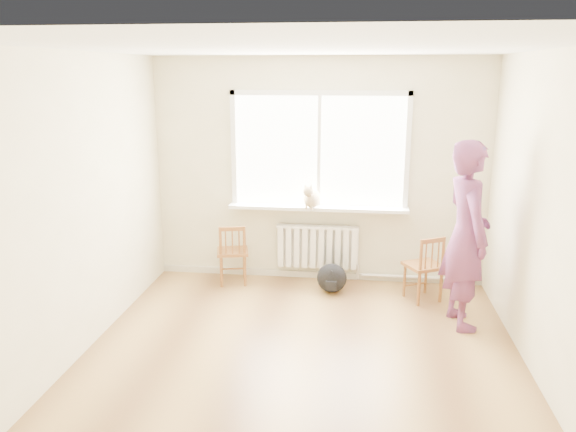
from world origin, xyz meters
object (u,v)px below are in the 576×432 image
(person, at_px, (466,235))
(cat, at_px, (311,197))
(chair_left, at_px, (233,254))
(chair_right, at_px, (426,268))
(backpack, at_px, (332,278))

(person, height_order, cat, person)
(chair_left, distance_m, chair_right, 2.27)
(chair_left, distance_m, cat, 1.18)
(person, distance_m, cat, 1.88)
(chair_right, distance_m, backpack, 1.08)
(person, relative_size, cat, 4.16)
(person, bearing_deg, cat, 48.36)
(chair_left, relative_size, cat, 1.64)
(chair_right, bearing_deg, chair_left, -34.53)
(chair_left, bearing_deg, chair_right, 160.61)
(person, xyz_separation_m, backpack, (-1.35, 0.68, -0.77))
(chair_right, xyz_separation_m, person, (0.30, -0.56, 0.56))
(cat, bearing_deg, chair_right, -3.48)
(chair_left, relative_size, person, 0.40)
(cat, bearing_deg, backpack, -31.54)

